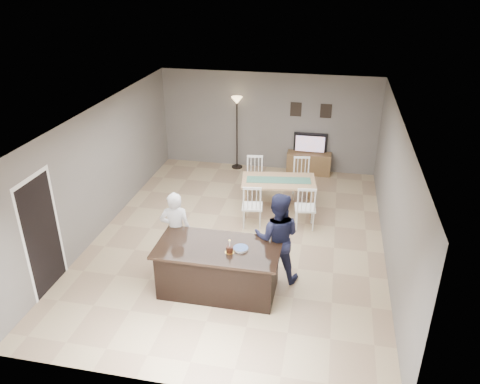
% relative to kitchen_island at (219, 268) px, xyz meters
% --- Properties ---
extents(floor, '(8.00, 8.00, 0.00)m').
position_rel_kitchen_island_xyz_m(floor, '(0.00, 1.80, -0.45)').
color(floor, tan).
rests_on(floor, ground).
extents(room_shell, '(8.00, 8.00, 8.00)m').
position_rel_kitchen_island_xyz_m(room_shell, '(0.00, 1.80, 1.22)').
color(room_shell, slate).
rests_on(room_shell, floor).
extents(kitchen_island, '(2.15, 1.10, 0.90)m').
position_rel_kitchen_island_xyz_m(kitchen_island, '(0.00, 0.00, 0.00)').
color(kitchen_island, black).
rests_on(kitchen_island, floor).
extents(tv_console, '(1.20, 0.40, 0.60)m').
position_rel_kitchen_island_xyz_m(tv_console, '(1.20, 5.57, -0.15)').
color(tv_console, brown).
rests_on(tv_console, floor).
extents(television, '(0.91, 0.12, 0.53)m').
position_rel_kitchen_island_xyz_m(television, '(1.20, 5.64, 0.41)').
color(television, black).
rests_on(television, tv_console).
extents(tv_screen_glow, '(0.78, 0.00, 0.78)m').
position_rel_kitchen_island_xyz_m(tv_screen_glow, '(1.20, 5.56, 0.42)').
color(tv_screen_glow, '#D26317').
rests_on(tv_screen_glow, tv_console).
extents(picture_frames, '(1.10, 0.02, 0.38)m').
position_rel_kitchen_island_xyz_m(picture_frames, '(1.15, 5.78, 1.30)').
color(picture_frames, black).
rests_on(picture_frames, room_shell).
extents(doorway, '(0.00, 2.10, 2.65)m').
position_rel_kitchen_island_xyz_m(doorway, '(-2.99, -0.50, 0.80)').
color(doorway, black).
rests_on(doorway, floor).
extents(woman, '(0.64, 0.48, 1.58)m').
position_rel_kitchen_island_xyz_m(woman, '(-0.95, 0.55, 0.33)').
color(woman, silver).
rests_on(woman, floor).
extents(man, '(0.86, 0.68, 1.73)m').
position_rel_kitchen_island_xyz_m(man, '(0.95, 0.56, 0.41)').
color(man, '#1A1D3B').
rests_on(man, floor).
extents(birthday_cake, '(0.16, 0.16, 0.25)m').
position_rel_kitchen_island_xyz_m(birthday_cake, '(0.23, -0.13, 0.50)').
color(birthday_cake, gold).
rests_on(birthday_cake, kitchen_island).
extents(plate_stack, '(0.26, 0.26, 0.04)m').
position_rel_kitchen_island_xyz_m(plate_stack, '(0.40, -0.01, 0.47)').
color(plate_stack, white).
rests_on(plate_stack, kitchen_island).
extents(dining_table, '(1.85, 2.10, 1.03)m').
position_rel_kitchen_island_xyz_m(dining_table, '(0.64, 3.20, 0.20)').
color(dining_table, '#A57B59').
rests_on(dining_table, floor).
extents(floor_lamp, '(0.31, 0.31, 2.06)m').
position_rel_kitchen_island_xyz_m(floor_lamp, '(-0.84, 5.59, 1.14)').
color(floor_lamp, black).
rests_on(floor_lamp, floor).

